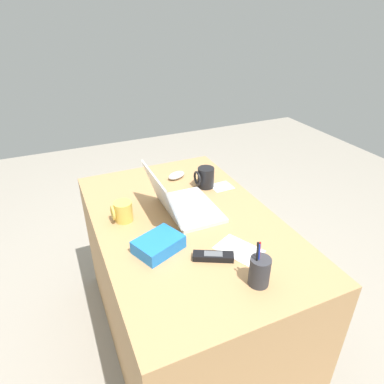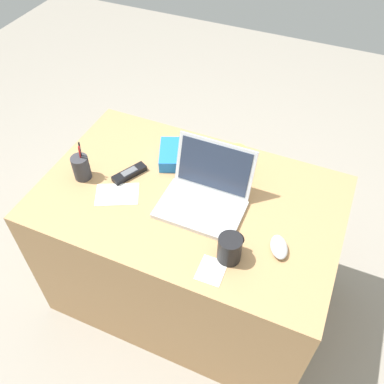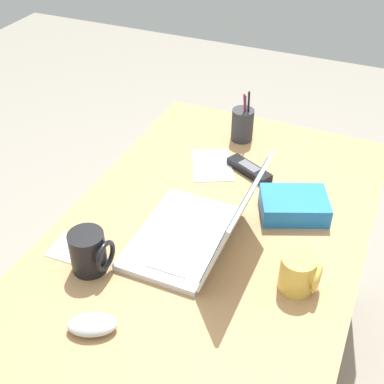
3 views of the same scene
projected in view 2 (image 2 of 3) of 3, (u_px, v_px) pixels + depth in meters
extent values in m
plane|color=gray|center=(190.00, 288.00, 2.22)|extent=(6.00, 6.00, 0.00)
cube|color=tan|center=(189.00, 249.00, 1.95)|extent=(1.23, 0.78, 0.73)
cube|color=silver|center=(200.00, 210.00, 1.62)|extent=(0.33, 0.21, 0.02)
cube|color=silver|center=(202.00, 204.00, 1.63)|extent=(0.27, 0.11, 0.00)
cube|color=silver|center=(193.00, 220.00, 1.58)|extent=(0.09, 0.05, 0.00)
cube|color=silver|center=(215.00, 166.00, 1.63)|extent=(0.32, 0.07, 0.21)
cube|color=#283347|center=(214.00, 167.00, 1.63)|extent=(0.29, 0.06, 0.18)
ellipsoid|color=silver|center=(279.00, 247.00, 1.49)|extent=(0.10, 0.12, 0.03)
cylinder|color=black|center=(230.00, 249.00, 1.44)|extent=(0.09, 0.09, 0.11)
torus|color=black|center=(234.00, 237.00, 1.47)|extent=(0.08, 0.01, 0.08)
cylinder|color=#E0BC4C|center=(237.00, 157.00, 1.78)|extent=(0.08, 0.08, 0.09)
torus|color=#E0BC4C|center=(240.00, 150.00, 1.81)|extent=(0.07, 0.01, 0.07)
cube|color=black|center=(129.00, 173.00, 1.76)|extent=(0.11, 0.16, 0.02)
cube|color=#595B60|center=(129.00, 171.00, 1.75)|extent=(0.06, 0.08, 0.00)
cylinder|color=#333338|center=(81.00, 168.00, 1.72)|extent=(0.07, 0.07, 0.11)
cylinder|color=#1933B2|center=(81.00, 159.00, 1.70)|extent=(0.02, 0.01, 0.14)
cylinder|color=black|center=(81.00, 157.00, 1.70)|extent=(0.02, 0.01, 0.16)
cylinder|color=red|center=(81.00, 159.00, 1.70)|extent=(0.03, 0.01, 0.15)
cube|color=blue|center=(175.00, 154.00, 1.82)|extent=(0.19, 0.21, 0.05)
cube|color=white|center=(117.00, 194.00, 1.69)|extent=(0.21, 0.18, 0.00)
cube|color=white|center=(211.00, 270.00, 1.44)|extent=(0.10, 0.11, 0.00)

